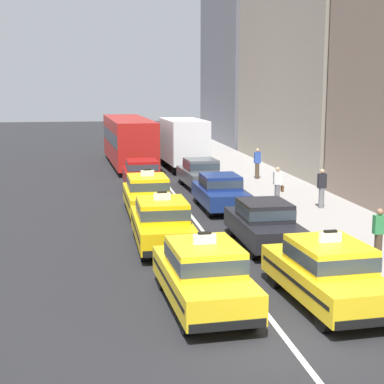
{
  "coord_description": "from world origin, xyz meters",
  "views": [
    {
      "loc": [
        -4.04,
        -11.83,
        5.46
      ],
      "look_at": [
        -0.22,
        11.1,
        1.3
      ],
      "focal_mm": 56.37,
      "sensor_mm": 36.0,
      "label": 1
    }
  ],
  "objects_px": {
    "sedan_left_fourth": "(142,174)",
    "box_truck_right_fifth": "(181,142)",
    "sedan_right_second": "(264,222)",
    "pedestrian_near_crosswalk": "(257,163)",
    "pedestrian_mid_block": "(379,234)",
    "bus_left_fifth": "(128,139)",
    "sedan_right_third": "(220,191)",
    "taxi_left_sixth": "(121,141)",
    "pedestrian_trailing": "(322,188)",
    "taxi_right_sixth": "(165,145)",
    "taxi_left_second": "(162,222)",
    "pedestrian_far_corner": "(278,184)",
    "sedan_right_fourth": "(201,173)",
    "taxi_left_third": "(147,194)",
    "taxi_right_nearest": "(327,272)",
    "taxi_left_nearest": "(203,274)"
  },
  "relations": [
    {
      "from": "taxi_left_nearest",
      "to": "taxi_left_second",
      "type": "relative_size",
      "value": 1.02
    },
    {
      "from": "taxi_right_nearest",
      "to": "box_truck_right_fifth",
      "type": "relative_size",
      "value": 0.66
    },
    {
      "from": "taxi_left_sixth",
      "to": "pedestrian_trailing",
      "type": "xyz_separation_m",
      "value": [
        7.44,
        -25.38,
        0.15
      ]
    },
    {
      "from": "sedan_right_third",
      "to": "pedestrian_mid_block",
      "type": "bearing_deg",
      "value": -70.38
    },
    {
      "from": "taxi_left_second",
      "to": "box_truck_right_fifth",
      "type": "height_order",
      "value": "box_truck_right_fifth"
    },
    {
      "from": "taxi_right_sixth",
      "to": "pedestrian_mid_block",
      "type": "height_order",
      "value": "taxi_right_sixth"
    },
    {
      "from": "taxi_left_third",
      "to": "taxi_right_sixth",
      "type": "height_order",
      "value": "same"
    },
    {
      "from": "taxi_left_sixth",
      "to": "taxi_right_sixth",
      "type": "height_order",
      "value": "same"
    },
    {
      "from": "taxi_left_second",
      "to": "sedan_right_fourth",
      "type": "height_order",
      "value": "taxi_left_second"
    },
    {
      "from": "taxi_left_second",
      "to": "pedestrian_far_corner",
      "type": "relative_size",
      "value": 2.84
    },
    {
      "from": "taxi_right_nearest",
      "to": "sedan_right_fourth",
      "type": "distance_m",
      "value": 17.5
    },
    {
      "from": "sedan_left_fourth",
      "to": "pedestrian_mid_block",
      "type": "distance_m",
      "value": 15.72
    },
    {
      "from": "sedan_right_fourth",
      "to": "pedestrian_trailing",
      "type": "height_order",
      "value": "pedestrian_trailing"
    },
    {
      "from": "taxi_left_second",
      "to": "bus_left_fifth",
      "type": "bearing_deg",
      "value": 89.49
    },
    {
      "from": "taxi_left_nearest",
      "to": "taxi_left_second",
      "type": "xyz_separation_m",
      "value": [
        -0.36,
        5.73,
        0.0
      ]
    },
    {
      "from": "taxi_left_sixth",
      "to": "pedestrian_far_corner",
      "type": "height_order",
      "value": "taxi_left_sixth"
    },
    {
      "from": "sedan_left_fourth",
      "to": "box_truck_right_fifth",
      "type": "relative_size",
      "value": 0.61
    },
    {
      "from": "box_truck_right_fifth",
      "to": "bus_left_fifth",
      "type": "bearing_deg",
      "value": 147.49
    },
    {
      "from": "bus_left_fifth",
      "to": "pedestrian_trailing",
      "type": "distance_m",
      "value": 17.97
    },
    {
      "from": "taxi_right_sixth",
      "to": "sedan_left_fourth",
      "type": "bearing_deg",
      "value": -101.6
    },
    {
      "from": "sedan_right_third",
      "to": "sedan_right_second",
      "type": "bearing_deg",
      "value": -88.24
    },
    {
      "from": "taxi_left_nearest",
      "to": "pedestrian_near_crosswalk",
      "type": "relative_size",
      "value": 2.68
    },
    {
      "from": "sedan_right_third",
      "to": "pedestrian_far_corner",
      "type": "xyz_separation_m",
      "value": [
        2.84,
        0.68,
        0.1
      ]
    },
    {
      "from": "taxi_left_sixth",
      "to": "taxi_right_sixth",
      "type": "bearing_deg",
      "value": -50.41
    },
    {
      "from": "sedan_right_second",
      "to": "sedan_right_fourth",
      "type": "bearing_deg",
      "value": 90.17
    },
    {
      "from": "sedan_left_fourth",
      "to": "pedestrian_trailing",
      "type": "bearing_deg",
      "value": -43.15
    },
    {
      "from": "taxi_right_nearest",
      "to": "sedan_right_third",
      "type": "relative_size",
      "value": 1.08
    },
    {
      "from": "sedan_left_fourth",
      "to": "pedestrian_mid_block",
      "type": "bearing_deg",
      "value": -67.3
    },
    {
      "from": "box_truck_right_fifth",
      "to": "taxi_left_third",
      "type": "bearing_deg",
      "value": -104.38
    },
    {
      "from": "pedestrian_near_crosswalk",
      "to": "sedan_right_third",
      "type": "bearing_deg",
      "value": -116.84
    },
    {
      "from": "taxi_right_nearest",
      "to": "pedestrian_far_corner",
      "type": "height_order",
      "value": "taxi_right_nearest"
    },
    {
      "from": "taxi_left_third",
      "to": "taxi_left_second",
      "type": "bearing_deg",
      "value": -90.15
    },
    {
      "from": "sedan_right_third",
      "to": "taxi_left_third",
      "type": "bearing_deg",
      "value": -174.04
    },
    {
      "from": "taxi_right_nearest",
      "to": "taxi_right_sixth",
      "type": "bearing_deg",
      "value": 90.21
    },
    {
      "from": "box_truck_right_fifth",
      "to": "sedan_right_second",
      "type": "bearing_deg",
      "value": -90.21
    },
    {
      "from": "taxi_right_sixth",
      "to": "pedestrian_trailing",
      "type": "height_order",
      "value": "taxi_right_sixth"
    },
    {
      "from": "taxi_left_third",
      "to": "taxi_left_sixth",
      "type": "relative_size",
      "value": 0.99
    },
    {
      "from": "taxi_left_nearest",
      "to": "taxi_left_second",
      "type": "height_order",
      "value": "same"
    },
    {
      "from": "sedan_right_fourth",
      "to": "box_truck_right_fifth",
      "type": "relative_size",
      "value": 0.62
    },
    {
      "from": "bus_left_fifth",
      "to": "taxi_left_sixth",
      "type": "relative_size",
      "value": 2.46
    },
    {
      "from": "taxi_left_second",
      "to": "sedan_right_third",
      "type": "bearing_deg",
      "value": 60.77
    },
    {
      "from": "taxi_left_second",
      "to": "sedan_left_fourth",
      "type": "height_order",
      "value": "taxi_left_second"
    },
    {
      "from": "pedestrian_trailing",
      "to": "pedestrian_far_corner",
      "type": "height_order",
      "value": "pedestrian_trailing"
    },
    {
      "from": "taxi_right_nearest",
      "to": "pedestrian_far_corner",
      "type": "bearing_deg",
      "value": 78.02
    },
    {
      "from": "pedestrian_trailing",
      "to": "sedan_left_fourth",
      "type": "bearing_deg",
      "value": 136.85
    },
    {
      "from": "pedestrian_near_crosswalk",
      "to": "pedestrian_mid_block",
      "type": "distance_m",
      "value": 16.18
    },
    {
      "from": "sedan_right_second",
      "to": "pedestrian_near_crosswalk",
      "type": "xyz_separation_m",
      "value": [
        3.57,
        13.65,
        0.18
      ]
    },
    {
      "from": "pedestrian_near_crosswalk",
      "to": "pedestrian_trailing",
      "type": "bearing_deg",
      "value": -86.4
    },
    {
      "from": "box_truck_right_fifth",
      "to": "taxi_right_sixth",
      "type": "bearing_deg",
      "value": 91.58
    },
    {
      "from": "bus_left_fifth",
      "to": "sedan_right_third",
      "type": "relative_size",
      "value": 2.62
    }
  ]
}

